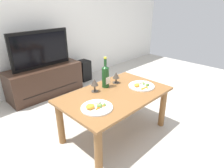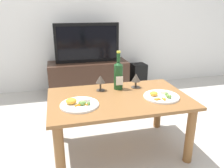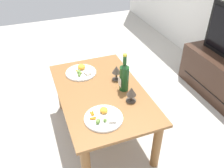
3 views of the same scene
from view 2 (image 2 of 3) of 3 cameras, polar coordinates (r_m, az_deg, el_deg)
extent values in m
plane|color=#B7B2A8|center=(2.05, 1.66, -16.24)|extent=(6.40, 6.40, 0.00)
cube|color=brown|center=(1.82, 1.80, -3.71)|extent=(1.13, 0.71, 0.03)
cylinder|color=brown|center=(1.63, -13.20, -17.21)|extent=(0.07, 0.07, 0.47)
cylinder|color=brown|center=(1.89, 19.27, -12.29)|extent=(0.07, 0.07, 0.47)
cylinder|color=brown|center=(2.12, -13.65, -8.15)|extent=(0.07, 0.07, 0.47)
cylinder|color=brown|center=(2.33, 11.67, -5.46)|extent=(0.07, 0.07, 0.47)
cube|color=#382319|center=(3.24, -6.01, 1.69)|extent=(1.11, 0.42, 0.45)
cube|color=black|center=(3.07, -5.37, -1.05)|extent=(0.89, 0.01, 0.01)
cube|color=black|center=(3.13, -6.32, 10.37)|extent=(0.89, 0.04, 0.54)
cube|color=black|center=(3.11, -6.26, 10.31)|extent=(0.82, 0.01, 0.45)
cube|color=black|center=(3.49, 6.76, 2.18)|extent=(0.22, 0.22, 0.37)
cylinder|color=#19471E|center=(1.96, 1.63, 1.79)|extent=(0.08, 0.08, 0.22)
cone|color=#19471E|center=(1.93, 1.66, 5.31)|extent=(0.08, 0.08, 0.04)
cylinder|color=#19471E|center=(1.91, 1.68, 6.82)|extent=(0.03, 0.03, 0.08)
cylinder|color=yellow|center=(1.91, 1.69, 8.17)|extent=(0.03, 0.03, 0.02)
cube|color=silver|center=(1.93, 1.94, 0.83)|extent=(0.06, 0.00, 0.08)
cylinder|color=#473D33|center=(1.95, -2.95, -1.60)|extent=(0.07, 0.07, 0.01)
cylinder|color=#473D33|center=(1.94, -2.96, -0.60)|extent=(0.02, 0.02, 0.07)
cone|color=#473D33|center=(1.92, -3.00, 1.27)|extent=(0.08, 0.08, 0.07)
cylinder|color=#473D33|center=(2.04, 6.04, -0.81)|extent=(0.08, 0.08, 0.01)
cylinder|color=#473D33|center=(2.03, 6.07, -0.02)|extent=(0.02, 0.02, 0.05)
cone|color=#473D33|center=(2.01, 6.13, 1.66)|extent=(0.08, 0.08, 0.07)
cylinder|color=white|center=(1.67, -8.27, -5.31)|extent=(0.29, 0.29, 0.01)
torus|color=white|center=(1.67, -8.28, -5.06)|extent=(0.28, 0.28, 0.01)
ellipsoid|color=orange|center=(1.68, -10.35, -4.31)|extent=(0.08, 0.07, 0.04)
cube|color=beige|center=(1.72, -6.81, -4.00)|extent=(0.07, 0.07, 0.02)
cylinder|color=orange|center=(1.65, -6.99, -5.12)|extent=(0.05, 0.04, 0.01)
cylinder|color=orange|center=(1.65, -7.89, -5.13)|extent=(0.04, 0.05, 0.01)
cylinder|color=orange|center=(1.64, -8.70, -5.31)|extent=(0.05, 0.04, 0.01)
sphere|color=olive|center=(1.64, -7.62, -4.92)|extent=(0.03, 0.03, 0.03)
sphere|color=olive|center=(1.65, -7.05, -4.82)|extent=(0.03, 0.03, 0.03)
sphere|color=olive|center=(1.64, -5.98, -4.91)|extent=(0.03, 0.03, 0.03)
sphere|color=olive|center=(1.65, -8.10, -4.83)|extent=(0.03, 0.03, 0.03)
cylinder|color=white|center=(1.85, 12.47, -3.18)|extent=(0.29, 0.29, 0.01)
torus|color=white|center=(1.84, 12.49, -2.95)|extent=(0.28, 0.28, 0.01)
ellipsoid|color=orange|center=(1.83, 10.62, -2.42)|extent=(0.07, 0.06, 0.04)
cube|color=beige|center=(1.90, 13.20, -2.03)|extent=(0.08, 0.07, 0.02)
cylinder|color=orange|center=(1.76, 11.35, -3.75)|extent=(0.04, 0.01, 0.01)
cylinder|color=orange|center=(1.76, 11.66, -3.89)|extent=(0.04, 0.02, 0.01)
cylinder|color=orange|center=(1.77, 13.00, -3.75)|extent=(0.01, 0.04, 0.01)
cylinder|color=orange|center=(1.77, 13.35, -3.79)|extent=(0.03, 0.04, 0.01)
sphere|color=olive|center=(1.86, 13.67, -2.52)|extent=(0.03, 0.03, 0.03)
sphere|color=olive|center=(1.81, 14.10, -3.01)|extent=(0.03, 0.03, 0.03)
sphere|color=olive|center=(1.81, 14.54, -3.11)|extent=(0.03, 0.03, 0.03)
camera|label=1|loc=(0.94, -84.56, 14.81)|focal=31.21mm
camera|label=3|loc=(2.37, 51.47, 25.54)|focal=38.25mm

